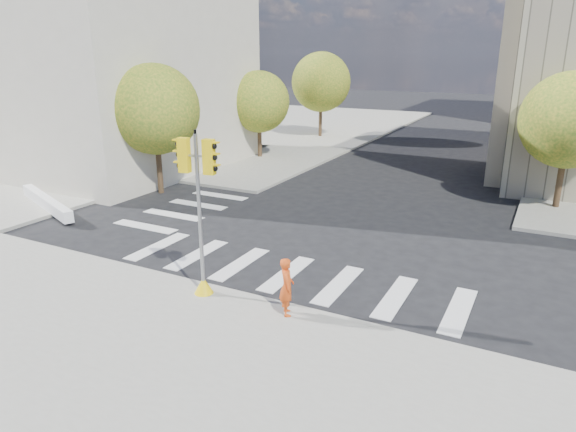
% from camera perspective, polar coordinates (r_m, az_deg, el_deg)
% --- Properties ---
extents(ground, '(160.00, 160.00, 0.00)m').
position_cam_1_polar(ground, '(18.38, 3.06, -4.24)').
color(ground, black).
rests_on(ground, ground).
extents(sidewalk_far_left, '(28.00, 40.00, 0.15)m').
position_cam_1_polar(sidewalk_far_left, '(50.01, -5.60, 9.86)').
color(sidewalk_far_left, gray).
rests_on(sidewalk_far_left, ground).
extents(classical_building, '(19.00, 15.00, 12.70)m').
position_cam_1_polar(classical_building, '(35.81, -22.34, 15.80)').
color(classical_building, beige).
rests_on(classical_building, ground).
extents(tree_lw_near, '(4.40, 4.40, 6.41)m').
position_cam_1_polar(tree_lw_near, '(26.36, -14.58, 11.38)').
color(tree_lw_near, '#382616').
rests_on(tree_lw_near, ground).
extents(tree_lw_mid, '(4.00, 4.00, 5.77)m').
position_cam_1_polar(tree_lw_mid, '(34.47, -3.24, 12.55)').
color(tree_lw_mid, '#382616').
rests_on(tree_lw_mid, ground).
extents(tree_lw_far, '(4.80, 4.80, 6.95)m').
position_cam_1_polar(tree_lw_far, '(43.31, 3.70, 14.63)').
color(tree_lw_far, '#382616').
rests_on(tree_lw_far, ground).
extents(tree_re_near, '(4.20, 4.20, 6.16)m').
position_cam_1_polar(tree_re_near, '(25.72, 28.83, 9.30)').
color(tree_re_near, '#382616').
rests_on(tree_re_near, ground).
extents(tree_re_mid, '(4.60, 4.60, 6.66)m').
position_cam_1_polar(tree_re_mid, '(37.65, 28.81, 11.79)').
color(tree_re_mid, '#382616').
rests_on(tree_re_mid, ground).
extents(tree_re_far, '(4.00, 4.00, 5.88)m').
position_cam_1_polar(tree_re_far, '(49.65, 28.67, 12.18)').
color(tree_re_far, '#382616').
rests_on(tree_re_far, ground).
extents(traffic_signal, '(1.08, 0.56, 4.77)m').
position_cam_1_polar(traffic_signal, '(14.62, -9.71, -1.25)').
color(traffic_signal, yellow).
rests_on(traffic_signal, sidewalk_near).
extents(photographer, '(0.65, 0.70, 1.61)m').
position_cam_1_polar(photographer, '(13.71, -0.14, -7.84)').
color(photographer, '#CE4613').
rests_on(photographer, sidewalk_near).
extents(planter_wall, '(5.71, 2.62, 0.50)m').
position_cam_1_polar(planter_wall, '(25.65, -25.26, 1.39)').
color(planter_wall, white).
rests_on(planter_wall, sidewalk_left_near).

